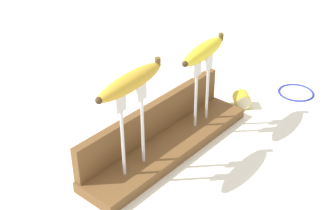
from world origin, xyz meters
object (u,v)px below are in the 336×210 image
(fork_stand_left, at_px, (132,123))
(fork_fallen_far, at_px, (202,72))
(fork_fallen_near, at_px, (214,45))
(wire_coil, at_px, (296,92))
(banana_raised_left, at_px, (130,82))
(banana_chunk_near, at_px, (242,100))
(banana_raised_right, at_px, (203,51))
(fork_stand_right, at_px, (202,85))

(fork_stand_left, height_order, fork_fallen_far, fork_stand_left)
(fork_stand_left, bearing_deg, fork_fallen_far, 20.54)
(fork_stand_left, bearing_deg, fork_fallen_near, 21.94)
(wire_coil, bearing_deg, banana_raised_left, 170.39)
(banana_raised_left, xyz_separation_m, banana_chunk_near, (0.40, -0.02, -0.21))
(fork_fallen_near, height_order, wire_coil, same)
(fork_fallen_near, xyz_separation_m, wire_coil, (-0.12, -0.37, -0.00))
(banana_raised_right, relative_size, wire_coil, 1.65)
(wire_coil, bearing_deg, fork_stand_right, 163.70)
(banana_raised_right, distance_m, fork_fallen_near, 0.56)
(fork_stand_right, distance_m, banana_chunk_near, 0.19)
(banana_chunk_near, bearing_deg, banana_raised_left, 177.46)
(fork_stand_left, relative_size, fork_fallen_far, 1.20)
(banana_raised_left, height_order, banana_chunk_near, banana_raised_left)
(fork_stand_right, distance_m, banana_raised_right, 0.09)
(banana_raised_right, height_order, banana_chunk_near, banana_raised_right)
(fork_stand_right, bearing_deg, fork_stand_left, 180.00)
(fork_stand_right, distance_m, wire_coil, 0.36)
(fork_fallen_near, relative_size, banana_chunk_near, 3.03)
(fork_stand_left, distance_m, fork_stand_right, 0.24)
(banana_raised_left, distance_m, fork_fallen_far, 0.57)
(fork_fallen_near, height_order, banana_chunk_near, banana_chunk_near)
(fork_stand_right, bearing_deg, banana_raised_right, -173.82)
(banana_raised_left, relative_size, fork_fallen_near, 1.05)
(fork_fallen_near, distance_m, fork_fallen_far, 0.21)
(banana_raised_right, bearing_deg, banana_raised_left, 180.00)
(banana_raised_left, bearing_deg, fork_fallen_near, 21.94)
(fork_fallen_near, xyz_separation_m, banana_chunk_near, (-0.28, -0.29, 0.02))
(fork_fallen_far, relative_size, wire_coil, 1.57)
(fork_stand_right, distance_m, banana_raised_left, 0.26)
(fork_fallen_far, height_order, banana_chunk_near, banana_chunk_near)
(banana_raised_left, bearing_deg, fork_stand_left, 4.21)
(wire_coil, bearing_deg, banana_raised_right, 163.71)
(banana_chunk_near, bearing_deg, wire_coil, -25.24)
(fork_stand_right, relative_size, banana_raised_right, 1.02)
(fork_fallen_far, xyz_separation_m, banana_chunk_near, (-0.09, -0.20, 0.02))
(fork_fallen_far, distance_m, wire_coil, 0.29)
(fork_fallen_far, xyz_separation_m, wire_coil, (0.07, -0.28, -0.00))
(banana_raised_right, bearing_deg, fork_stand_right, 6.18)
(fork_fallen_near, bearing_deg, fork_stand_left, -158.06)
(banana_chunk_near, relative_size, wire_coil, 0.58)
(fork_fallen_far, bearing_deg, wire_coil, -74.90)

